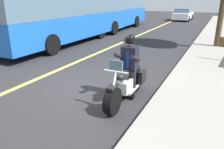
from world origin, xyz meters
TOP-DOWN VIEW (x-y plane):
  - ground_plane at (0.00, 0.00)m, footprint 80.00×80.00m
  - lane_center_stripe at (0.00, -2.00)m, footprint 60.00×0.16m
  - motorcycle_main at (0.32, 1.32)m, footprint 2.21×0.60m
  - rider_main at (0.13, 1.31)m, footprint 0.62×0.54m
  - bus_near at (-11.28, -5.10)m, footprint 11.05×2.70m
  - bus_far at (-5.88, -4.97)m, footprint 11.05×2.70m
  - car_dark at (-22.99, -1.07)m, footprint 4.60×1.92m

SIDE VIEW (x-z plane):
  - ground_plane at x=0.00m, z-range 0.00..0.00m
  - lane_center_stripe at x=0.00m, z-range 0.00..0.01m
  - motorcycle_main at x=0.32m, z-range -0.18..1.08m
  - car_dark at x=-22.99m, z-range -0.01..1.39m
  - rider_main at x=0.13m, z-range 0.17..1.91m
  - bus_near at x=-11.28m, z-range 0.22..3.52m
  - bus_far at x=-5.88m, z-range 0.22..3.52m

